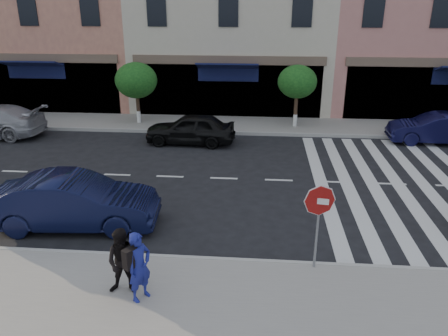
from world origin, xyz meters
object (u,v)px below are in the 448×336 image
at_px(walker, 124,262).
at_px(car_far_right, 436,129).
at_px(stop_sign, 319,208).
at_px(car_far_mid, 190,129).
at_px(car_near_mid, 75,202).
at_px(photographer, 139,267).

bearing_deg(walker, car_far_right, 46.62).
relative_size(walker, car_far_right, 0.37).
distance_m(stop_sign, car_far_right, 12.56).
height_order(stop_sign, car_far_mid, stop_sign).
relative_size(stop_sign, car_near_mid, 0.46).
bearing_deg(photographer, car_far_right, -5.55).
relative_size(car_far_mid, car_far_right, 0.97).
bearing_deg(car_far_mid, stop_sign, 27.51).
bearing_deg(stop_sign, car_far_mid, 123.17).
bearing_deg(car_near_mid, stop_sign, -109.18).
height_order(stop_sign, walker, stop_sign).
height_order(photographer, car_far_right, photographer).
relative_size(stop_sign, walker, 1.40).
relative_size(walker, car_near_mid, 0.33).
height_order(car_near_mid, car_far_right, car_near_mid).
relative_size(photographer, walker, 1.03).
xyz_separation_m(photographer, car_far_mid, (-0.71, 11.17, -0.25)).
bearing_deg(car_far_mid, walker, 4.17).
bearing_deg(car_near_mid, car_far_mid, -18.77).
xyz_separation_m(walker, car_near_mid, (-2.37, 3.05, -0.15)).
height_order(walker, car_far_mid, walker).
bearing_deg(walker, car_near_mid, 126.24).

